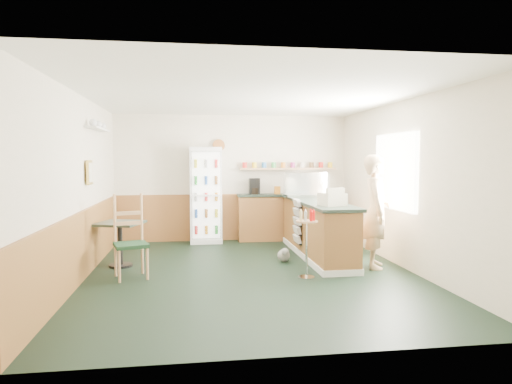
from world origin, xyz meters
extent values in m
plane|color=black|center=(0.00, 0.00, 0.00)|extent=(6.00, 6.00, 0.00)
cube|color=beige|center=(0.00, 3.01, 1.35)|extent=(5.00, 0.02, 2.70)
cube|color=beige|center=(-2.51, 0.00, 1.35)|extent=(0.02, 6.00, 2.70)
cube|color=beige|center=(2.51, 0.00, 1.35)|extent=(0.02, 6.00, 2.70)
cube|color=white|center=(0.00, 0.00, 2.71)|extent=(5.00, 6.00, 0.02)
cube|color=brown|center=(0.00, 2.97, 0.50)|extent=(4.98, 0.05, 1.00)
cube|color=brown|center=(-2.47, 0.00, 0.50)|extent=(0.05, 5.98, 1.00)
cube|color=white|center=(2.46, 0.30, 1.55)|extent=(0.06, 1.45, 1.25)
cube|color=gold|center=(-2.45, 0.50, 1.55)|extent=(0.03, 0.32, 0.38)
cube|color=white|center=(-2.40, 1.00, 2.25)|extent=(0.18, 1.20, 0.03)
cylinder|color=#9C5927|center=(-0.30, 2.94, 2.05)|extent=(0.26, 0.04, 0.26)
cube|color=brown|center=(1.35, 1.07, 0.47)|extent=(0.60, 2.95, 0.95)
cube|color=white|center=(1.35, 1.07, 0.05)|extent=(0.64, 2.97, 0.10)
cube|color=#28382F|center=(1.35, 1.08, 0.98)|extent=(0.68, 3.01, 0.05)
cube|color=brown|center=(1.20, 2.80, 0.47)|extent=(2.20, 0.38, 0.95)
cube|color=#28382F|center=(1.20, 2.80, 0.98)|extent=(2.24, 0.42, 0.05)
cube|color=tan|center=(1.20, 2.88, 1.55)|extent=(2.10, 0.22, 0.04)
cube|color=black|center=(0.45, 2.80, 1.18)|extent=(0.22, 0.18, 0.34)
cylinder|color=#B2664C|center=(0.25, 2.88, 1.63)|extent=(0.10, 0.10, 0.12)
cylinder|color=#B2664C|center=(0.46, 2.88, 1.63)|extent=(0.10, 0.10, 0.12)
cylinder|color=#B2664C|center=(0.67, 2.88, 1.63)|extent=(0.10, 0.10, 0.12)
cylinder|color=#B2664C|center=(0.88, 2.88, 1.63)|extent=(0.10, 0.10, 0.12)
cylinder|color=#B2664C|center=(1.09, 2.88, 1.63)|extent=(0.10, 0.10, 0.12)
cylinder|color=#B2664C|center=(1.31, 2.88, 1.63)|extent=(0.10, 0.10, 0.12)
cylinder|color=#B2664C|center=(1.52, 2.88, 1.63)|extent=(0.10, 0.10, 0.12)
cylinder|color=#B2664C|center=(1.73, 2.88, 1.63)|extent=(0.10, 0.10, 0.12)
cylinder|color=#B2664C|center=(1.94, 2.88, 1.63)|extent=(0.10, 0.10, 0.12)
cylinder|color=#B2664C|center=(2.15, 2.88, 1.63)|extent=(0.10, 0.10, 0.12)
cube|color=white|center=(-0.59, 2.78, 1.00)|extent=(0.66, 0.47, 2.01)
cube|color=white|center=(-0.59, 2.55, 1.01)|extent=(0.56, 0.02, 1.77)
cube|color=silver|center=(-0.59, 2.48, 1.01)|extent=(0.60, 0.02, 1.84)
cube|color=silver|center=(1.35, 1.87, 1.04)|extent=(0.84, 0.44, 0.06)
cube|color=silver|center=(1.35, 1.87, 1.28)|extent=(0.82, 0.42, 0.42)
cube|color=beige|center=(1.35, 0.19, 1.11)|extent=(0.42, 0.44, 0.20)
imported|color=tan|center=(2.05, 0.09, 0.91)|extent=(0.61, 0.71, 1.83)
cylinder|color=silver|center=(0.79, -0.38, 0.01)|extent=(0.25, 0.25, 0.02)
cylinder|color=silver|center=(0.79, -0.38, 0.43)|extent=(0.04, 0.04, 0.83)
cylinder|color=tan|center=(0.79, -0.38, 0.84)|extent=(0.32, 0.32, 0.02)
cylinder|color=red|center=(0.88, -0.40, 0.93)|extent=(0.04, 0.04, 0.14)
cylinder|color=red|center=(0.86, -0.32, 0.93)|extent=(0.04, 0.04, 0.14)
cylinder|color=red|center=(0.79, -0.28, 0.93)|extent=(0.04, 0.04, 0.14)
cylinder|color=red|center=(0.71, -0.32, 0.93)|extent=(0.04, 0.04, 0.14)
cylinder|color=red|center=(0.69, -0.40, 0.93)|extent=(0.04, 0.04, 0.14)
cylinder|color=red|center=(0.74, -0.47, 0.93)|extent=(0.04, 0.04, 0.14)
cylinder|color=red|center=(0.83, -0.47, 0.93)|extent=(0.04, 0.04, 0.14)
cube|color=black|center=(1.01, 1.11, 0.25)|extent=(0.05, 0.40, 0.03)
cube|color=silver|center=(0.99, 1.11, 0.32)|extent=(0.09, 0.36, 0.14)
cube|color=black|center=(1.01, 1.11, 0.41)|extent=(0.05, 0.40, 0.03)
cube|color=silver|center=(0.99, 1.11, 0.48)|extent=(0.09, 0.36, 0.14)
cube|color=black|center=(1.01, 1.11, 0.58)|extent=(0.05, 0.40, 0.03)
cube|color=silver|center=(0.99, 1.11, 0.65)|extent=(0.09, 0.36, 0.14)
cube|color=black|center=(1.01, 1.11, 0.74)|extent=(0.05, 0.40, 0.03)
cube|color=silver|center=(0.99, 1.11, 0.81)|extent=(0.09, 0.36, 0.14)
cube|color=black|center=(1.01, 1.11, 0.90)|extent=(0.05, 0.40, 0.03)
cube|color=silver|center=(0.99, 1.11, 0.97)|extent=(0.09, 0.36, 0.14)
cylinder|color=black|center=(-2.05, 0.74, 0.02)|extent=(0.38, 0.38, 0.04)
cylinder|color=black|center=(-2.05, 0.74, 0.36)|extent=(0.08, 0.08, 0.67)
cube|color=#28382F|center=(-2.05, 0.74, 0.71)|extent=(0.84, 0.84, 0.04)
cube|color=black|center=(-1.78, -0.03, 0.49)|extent=(0.57, 0.57, 0.05)
cylinder|color=tan|center=(-1.98, -0.22, 0.24)|extent=(0.04, 0.04, 0.48)
cylinder|color=tan|center=(-1.58, -0.22, 0.24)|extent=(0.04, 0.04, 0.48)
cylinder|color=tan|center=(-1.98, 0.17, 0.24)|extent=(0.04, 0.04, 0.48)
cylinder|color=tan|center=(-1.58, 0.17, 0.24)|extent=(0.04, 0.04, 0.48)
cube|color=tan|center=(-1.78, 0.18, 0.87)|extent=(0.41, 0.16, 0.75)
sphere|color=gray|center=(0.67, 0.70, 0.11)|extent=(0.21, 0.21, 0.21)
sphere|color=gray|center=(0.67, 0.60, 0.19)|extent=(0.13, 0.13, 0.13)
camera|label=1|loc=(-0.89, -6.85, 1.75)|focal=32.00mm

